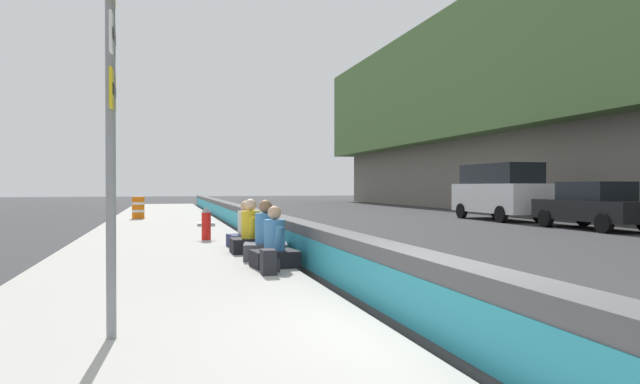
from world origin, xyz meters
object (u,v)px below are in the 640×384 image
backpack (269,262)px  parked_car_fourth (499,190)px  route_sign_post (111,113)px  seated_person_rear (251,236)px  seated_person_middle (265,241)px  construction_barrel (138,208)px  seated_person_foreground (275,248)px  fire_hydrant (206,223)px  parked_car_third (594,205)px  seated_person_far (246,232)px

backpack → parked_car_fourth: parked_car_fourth is taller
route_sign_post → seated_person_rear: bearing=-20.0°
seated_person_middle → parked_car_fourth: (11.16, -12.81, 0.85)m
construction_barrel → seated_person_middle: bearing=-168.4°
seated_person_foreground → seated_person_rear: bearing=2.5°
fire_hydrant → seated_person_middle: size_ratio=0.76×
route_sign_post → parked_car_third: route_sign_post is taller
fire_hydrant → seated_person_foreground: seated_person_foreground is taller
route_sign_post → seated_person_middle: bearing=-25.2°
seated_person_foreground → backpack: size_ratio=2.67×
seated_person_rear → construction_barrel: 13.63m
seated_person_foreground → seated_person_far: size_ratio=1.00×
route_sign_post → parked_car_third: bearing=-55.3°
seated_person_rear → route_sign_post: bearing=160.0°
seated_person_middle → fire_hydrant: bearing=11.0°
route_sign_post → parked_car_fourth: route_sign_post is taller
seated_person_rear → seated_person_far: size_ratio=1.07×
route_sign_post → construction_barrel: size_ratio=3.79×
seated_person_far → construction_barrel: bearing=13.5°
fire_hydrant → seated_person_middle: bearing=-169.0°
construction_barrel → parked_car_third: size_ratio=0.21×
route_sign_post → seated_person_middle: 5.76m
seated_person_middle → seated_person_far: bearing=1.3°
fire_hydrant → construction_barrel: construction_barrel is taller
seated_person_middle → parked_car_third: 14.07m
route_sign_post → parked_car_fourth: 22.15m
fire_hydrant → seated_person_foreground: (-5.19, -0.80, -0.11)m
seated_person_rear → construction_barrel: (13.32, 2.86, 0.12)m
seated_person_middle → seated_person_rear: 1.15m
seated_person_far → parked_car_fourth: size_ratio=0.21×
route_sign_post → seated_person_rear: route_sign_post is taller
parked_car_third → seated_person_middle: bearing=113.4°
route_sign_post → fire_hydrant: (9.16, -1.53, -1.65)m
route_sign_post → parked_car_fourth: bearing=-43.2°
seated_person_foreground → backpack: (-0.77, 0.25, -0.14)m
seated_person_far → seated_person_rear: bearing=177.0°
backpack → parked_car_third: bearing=-60.8°
route_sign_post → backpack: size_ratio=9.00×
construction_barrel → parked_car_fourth: parked_car_fourth is taller
parked_car_fourth → parked_car_third: bearing=-179.0°
route_sign_post → seated_person_far: route_sign_post is taller
route_sign_post → construction_barrel: 19.52m
construction_barrel → route_sign_post: bearing=-178.2°
route_sign_post → seated_person_far: 7.82m
parked_car_third → seated_person_rear: bearing=108.8°
backpack → parked_car_third: size_ratio=0.09×
seated_person_rear → parked_car_third: parked_car_third is taller
seated_person_middle → backpack: seated_person_middle is taller
parked_car_third → fire_hydrant: bearing=95.8°
construction_barrel → parked_car_fourth: size_ratio=0.19×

